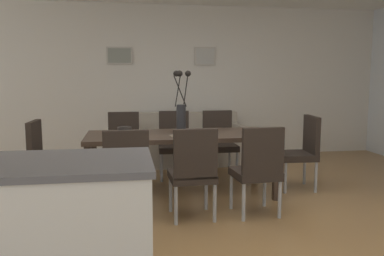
{
  "coord_description": "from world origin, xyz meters",
  "views": [
    {
      "loc": [
        -0.9,
        -3.72,
        1.42
      ],
      "look_at": [
        -0.12,
        1.03,
        0.79
      ],
      "focal_mm": 37.63,
      "sensor_mm": 36.0,
      "label": 1
    }
  ],
  "objects_px": {
    "centerpiece_vase": "(181,110)",
    "framed_picture_center": "(205,56)",
    "bowl_near_left": "(124,134)",
    "dining_chair_mid_right": "(219,140)",
    "bowl_far_left": "(184,132)",
    "bowl_near_right": "(124,129)",
    "framed_picture_left": "(119,56)",
    "dining_chair_head_east": "(302,149)",
    "dining_chair_far_left": "(193,169)",
    "dining_chair_head_west": "(46,157)",
    "dining_table": "(181,139)",
    "dining_chair_near_left": "(126,171)",
    "dining_chair_near_right": "(124,143)",
    "sofa": "(188,145)",
    "dining_chair_far_right": "(174,141)",
    "dining_chair_mid_left": "(258,167)"
  },
  "relations": [
    {
      "from": "dining_chair_mid_right",
      "to": "dining_table",
      "type": "bearing_deg",
      "value": -127.62
    },
    {
      "from": "dining_chair_head_west",
      "to": "dining_chair_far_left",
      "type": "bearing_deg",
      "value": -28.41
    },
    {
      "from": "dining_chair_near_right",
      "to": "dining_chair_head_west",
      "type": "relative_size",
      "value": 1.0
    },
    {
      "from": "bowl_near_left",
      "to": "bowl_near_right",
      "type": "distance_m",
      "value": 0.4
    },
    {
      "from": "framed_picture_center",
      "to": "dining_chair_far_right",
      "type": "bearing_deg",
      "value": -116.94
    },
    {
      "from": "bowl_far_left",
      "to": "framed_picture_center",
      "type": "distance_m",
      "value": 2.74
    },
    {
      "from": "bowl_near_right",
      "to": "framed_picture_left",
      "type": "relative_size",
      "value": 0.4
    },
    {
      "from": "dining_chair_near_left",
      "to": "sofa",
      "type": "height_order",
      "value": "dining_chair_near_left"
    },
    {
      "from": "dining_chair_head_west",
      "to": "framed_picture_center",
      "type": "height_order",
      "value": "framed_picture_center"
    },
    {
      "from": "dining_table",
      "to": "dining_chair_mid_right",
      "type": "distance_m",
      "value": 1.09
    },
    {
      "from": "dining_table",
      "to": "framed_picture_left",
      "type": "bearing_deg",
      "value": 107.85
    },
    {
      "from": "dining_chair_near_left",
      "to": "bowl_near_left",
      "type": "height_order",
      "value": "dining_chair_near_left"
    },
    {
      "from": "centerpiece_vase",
      "to": "framed_picture_center",
      "type": "relative_size",
      "value": 2.0
    },
    {
      "from": "dining_chair_far_right",
      "to": "framed_picture_center",
      "type": "relative_size",
      "value": 2.51
    },
    {
      "from": "framed_picture_left",
      "to": "sofa",
      "type": "bearing_deg",
      "value": -24.15
    },
    {
      "from": "bowl_near_right",
      "to": "sofa",
      "type": "relative_size",
      "value": 0.1
    },
    {
      "from": "dining_chair_near_left",
      "to": "dining_table",
      "type": "bearing_deg",
      "value": 52.54
    },
    {
      "from": "dining_chair_head_east",
      "to": "centerpiece_vase",
      "type": "bearing_deg",
      "value": -179.44
    },
    {
      "from": "sofa",
      "to": "dining_chair_head_west",
      "type": "bearing_deg",
      "value": -136.33
    },
    {
      "from": "dining_chair_head_east",
      "to": "bowl_near_right",
      "type": "relative_size",
      "value": 5.41
    },
    {
      "from": "dining_chair_head_west",
      "to": "dining_chair_near_left",
      "type": "bearing_deg",
      "value": -42.83
    },
    {
      "from": "bowl_near_left",
      "to": "dining_chair_far_left",
      "type": "bearing_deg",
      "value": -44.54
    },
    {
      "from": "dining_chair_near_right",
      "to": "dining_chair_mid_right",
      "type": "height_order",
      "value": "same"
    },
    {
      "from": "dining_chair_near_left",
      "to": "bowl_far_left",
      "type": "distance_m",
      "value": 0.95
    },
    {
      "from": "dining_chair_mid_right",
      "to": "framed_picture_left",
      "type": "relative_size",
      "value": 2.15
    },
    {
      "from": "dining_table",
      "to": "framed_picture_left",
      "type": "xyz_separation_m",
      "value": [
        -0.73,
        2.26,
        1.08
      ]
    },
    {
      "from": "dining_chair_head_west",
      "to": "framed_picture_center",
      "type": "bearing_deg",
      "value": 45.23
    },
    {
      "from": "bowl_far_left",
      "to": "framed_picture_center",
      "type": "xyz_separation_m",
      "value": [
        0.73,
        2.46,
        0.97
      ]
    },
    {
      "from": "centerpiece_vase",
      "to": "bowl_far_left",
      "type": "height_order",
      "value": "centerpiece_vase"
    },
    {
      "from": "dining_chair_head_east",
      "to": "framed_picture_left",
      "type": "height_order",
      "value": "framed_picture_left"
    },
    {
      "from": "framed_picture_left",
      "to": "centerpiece_vase",
      "type": "bearing_deg",
      "value": -72.12
    },
    {
      "from": "dining_chair_far_left",
      "to": "centerpiece_vase",
      "type": "bearing_deg",
      "value": 90.14
    },
    {
      "from": "dining_chair_far_left",
      "to": "dining_chair_mid_left",
      "type": "distance_m",
      "value": 0.66
    },
    {
      "from": "dining_chair_far_left",
      "to": "dining_chair_head_east",
      "type": "distance_m",
      "value": 1.76
    },
    {
      "from": "dining_chair_mid_right",
      "to": "dining_chair_head_east",
      "type": "distance_m",
      "value": 1.21
    },
    {
      "from": "dining_chair_far_right",
      "to": "bowl_far_left",
      "type": "xyz_separation_m",
      "value": [
        -0.02,
        -1.07,
        0.27
      ]
    },
    {
      "from": "dining_chair_mid_right",
      "to": "bowl_far_left",
      "type": "bearing_deg",
      "value": -121.96
    },
    {
      "from": "bowl_near_left",
      "to": "framed_picture_center",
      "type": "distance_m",
      "value": 2.98
    },
    {
      "from": "dining_chair_head_west",
      "to": "framed_picture_left",
      "type": "relative_size",
      "value": 2.15
    },
    {
      "from": "centerpiece_vase",
      "to": "dining_chair_mid_right",
      "type": "bearing_deg",
      "value": 52.37
    },
    {
      "from": "sofa",
      "to": "framed_picture_left",
      "type": "height_order",
      "value": "framed_picture_left"
    },
    {
      "from": "dining_chair_head_west",
      "to": "framed_picture_left",
      "type": "distance_m",
      "value": 2.72
    },
    {
      "from": "sofa",
      "to": "dining_chair_near_right",
      "type": "bearing_deg",
      "value": -137.49
    },
    {
      "from": "dining_chair_near_left",
      "to": "framed_picture_left",
      "type": "height_order",
      "value": "framed_picture_left"
    },
    {
      "from": "dining_chair_near_left",
      "to": "centerpiece_vase",
      "type": "bearing_deg",
      "value": 52.55
    },
    {
      "from": "dining_chair_mid_right",
      "to": "bowl_near_left",
      "type": "height_order",
      "value": "dining_chair_mid_right"
    },
    {
      "from": "framed_picture_center",
      "to": "bowl_near_left",
      "type": "bearing_deg",
      "value": -119.43
    },
    {
      "from": "dining_chair_head_west",
      "to": "bowl_near_right",
      "type": "xyz_separation_m",
      "value": [
        0.87,
        0.22,
        0.27
      ]
    },
    {
      "from": "dining_chair_near_right",
      "to": "framed_picture_left",
      "type": "bearing_deg",
      "value": 92.1
    },
    {
      "from": "dining_chair_head_west",
      "to": "bowl_near_right",
      "type": "bearing_deg",
      "value": 14.31
    }
  ]
}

